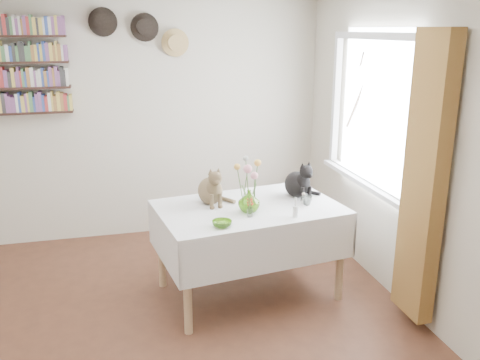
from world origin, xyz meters
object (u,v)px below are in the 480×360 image
object	(u,v)px
black_cat	(297,178)
flower_vase	(249,201)
bookshelf_unit	(14,66)
tabby_cat	(210,184)
dining_table	(249,228)

from	to	relation	value
black_cat	flower_vase	world-z (taller)	black_cat
bookshelf_unit	tabby_cat	bearing A→B (deg)	-40.08
tabby_cat	flower_vase	distance (m)	0.39
dining_table	flower_vase	bearing A→B (deg)	-104.59
tabby_cat	bookshelf_unit	distance (m)	2.30
black_cat	bookshelf_unit	xyz separation A→B (m)	(-2.38, 1.37, 0.89)
bookshelf_unit	dining_table	bearing A→B (deg)	-38.47
dining_table	black_cat	world-z (taller)	black_cat
black_cat	flower_vase	size ratio (longest dim) A/B	1.87
dining_table	flower_vase	size ratio (longest dim) A/B	8.79
dining_table	tabby_cat	xyz separation A→B (m)	(-0.29, 0.16, 0.36)
black_cat	tabby_cat	bearing A→B (deg)	163.07
black_cat	dining_table	bearing A→B (deg)	-178.85
dining_table	tabby_cat	size ratio (longest dim) A/B	4.72
dining_table	tabby_cat	distance (m)	0.49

